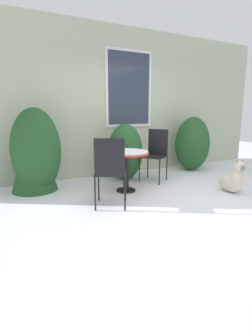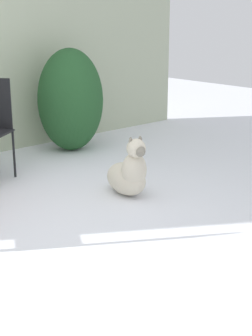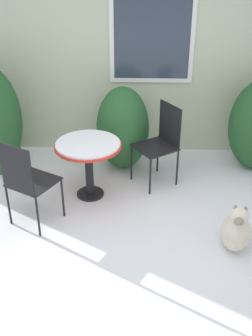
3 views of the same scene
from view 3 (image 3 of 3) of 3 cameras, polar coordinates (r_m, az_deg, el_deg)
ground_plane at (r=4.54m, az=-0.26°, el=-9.82°), size 16.00×16.00×0.00m
house_wall at (r=5.85m, az=0.71°, el=16.71°), size 8.00×0.10×3.13m
shrub_middle at (r=5.64m, az=-0.45°, el=5.38°), size 0.70×0.74×1.14m
patio_table at (r=4.99m, az=-5.12°, el=2.09°), size 0.79×0.79×0.72m
patio_chair_near_table at (r=5.30m, az=4.73°, el=3.72°), size 0.63×0.63×1.03m
patio_chair_far_side at (r=4.57m, az=-13.24°, el=-1.58°), size 0.62×0.62×1.03m
dog at (r=4.48m, az=14.70°, el=-8.17°), size 0.42×0.70×0.60m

